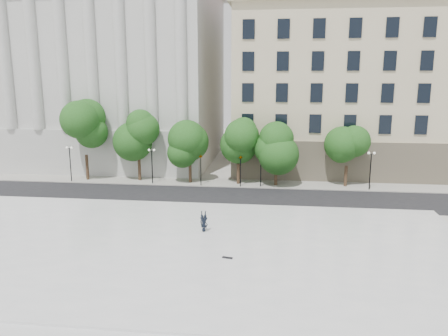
{
  "coord_description": "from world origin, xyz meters",
  "views": [
    {
      "loc": [
        7.33,
        -26.5,
        12.48
      ],
      "look_at": [
        3.02,
        10.0,
        4.82
      ],
      "focal_mm": 35.0,
      "sensor_mm": 36.0,
      "label": 1
    }
  ],
  "objects": [
    {
      "name": "building_east",
      "position": [
        20.0,
        38.91,
        11.14
      ],
      "size": [
        36.0,
        26.15,
        23.0
      ],
      "color": "beige",
      "rests_on": "ground"
    },
    {
      "name": "street_trees",
      "position": [
        -1.11,
        23.69,
        4.98
      ],
      "size": [
        34.92,
        4.8,
        8.03
      ],
      "color": "#382619",
      "rests_on": "ground"
    },
    {
      "name": "plaza",
      "position": [
        0.0,
        3.0,
        0.23
      ],
      "size": [
        44.0,
        22.0,
        0.45
      ],
      "primitive_type": "cube",
      "color": "silver",
      "rests_on": "ground"
    },
    {
      "name": "skateboard",
      "position": [
        4.32,
        1.05,
        0.49
      ],
      "size": [
        0.74,
        0.33,
        0.07
      ],
      "primitive_type": "cube",
      "rotation": [
        0.0,
        0.0,
        -0.21
      ],
      "color": "black",
      "rests_on": "plaza"
    },
    {
      "name": "lamp_posts",
      "position": [
        -0.04,
        22.6,
        3.0
      ],
      "size": [
        36.01,
        0.28,
        4.41
      ],
      "color": "black",
      "rests_on": "ground"
    },
    {
      "name": "far_sidewalk",
      "position": [
        0.0,
        24.0,
        0.06
      ],
      "size": [
        60.0,
        4.0,
        0.12
      ],
      "primitive_type": "cube",
      "color": "#9C9A90",
      "rests_on": "ground"
    },
    {
      "name": "ground",
      "position": [
        0.0,
        0.0,
        0.0
      ],
      "size": [
        160.0,
        160.0,
        0.0
      ],
      "primitive_type": "plane",
      "color": "#A5A39C",
      "rests_on": "ground"
    },
    {
      "name": "street",
      "position": [
        0.0,
        18.0,
        0.01
      ],
      "size": [
        60.0,
        8.0,
        0.02
      ],
      "primitive_type": "cube",
      "color": "black",
      "rests_on": "ground"
    },
    {
      "name": "traffic_light_west",
      "position": [
        -1.14,
        22.3,
        3.71
      ],
      "size": [
        0.67,
        1.81,
        4.21
      ],
      "color": "black",
      "rests_on": "ground"
    },
    {
      "name": "person_lying",
      "position": [
        1.89,
        6.02,
        0.68
      ],
      "size": [
        0.68,
        1.71,
        0.46
      ],
      "primitive_type": "imported",
      "rotation": [
        -1.54,
        0.0,
        -0.04
      ],
      "color": "black",
      "rests_on": "plaza"
    },
    {
      "name": "building_west",
      "position": [
        -17.0,
        38.57,
        12.89
      ],
      "size": [
        31.5,
        27.65,
        25.6
      ],
      "color": "#B9BAB5",
      "rests_on": "ground"
    },
    {
      "name": "traffic_light_east",
      "position": [
        3.48,
        22.3,
        3.75
      ],
      "size": [
        0.62,
        1.91,
        4.26
      ],
      "color": "black",
      "rests_on": "ground"
    }
  ]
}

